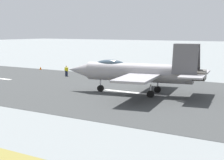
% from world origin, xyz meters
% --- Properties ---
extents(ground_plane, '(400.00, 400.00, 0.00)m').
position_xyz_m(ground_plane, '(0.00, 0.00, 0.00)').
color(ground_plane, gray).
extents(runway_strip, '(240.00, 26.00, 0.02)m').
position_xyz_m(runway_strip, '(-0.02, 0.00, 0.01)').
color(runway_strip, '#393C3C').
rests_on(runway_strip, ground).
extents(fighter_jet, '(16.71, 14.78, 5.71)m').
position_xyz_m(fighter_jet, '(-0.69, 0.45, 2.51)').
color(fighter_jet, gray).
rests_on(fighter_jet, ground).
extents(crew_person, '(0.70, 0.36, 1.64)m').
position_xyz_m(crew_person, '(16.14, -7.60, 0.82)').
color(crew_person, '#1E2338').
rests_on(crew_person, ground).
extents(marker_cone_mid, '(0.44, 0.44, 0.55)m').
position_xyz_m(marker_cone_mid, '(5.78, -12.26, 0.28)').
color(marker_cone_mid, orange).
rests_on(marker_cone_mid, ground).
extents(marker_cone_far, '(0.44, 0.44, 0.55)m').
position_xyz_m(marker_cone_far, '(26.01, -12.26, 0.28)').
color(marker_cone_far, orange).
rests_on(marker_cone_far, ground).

